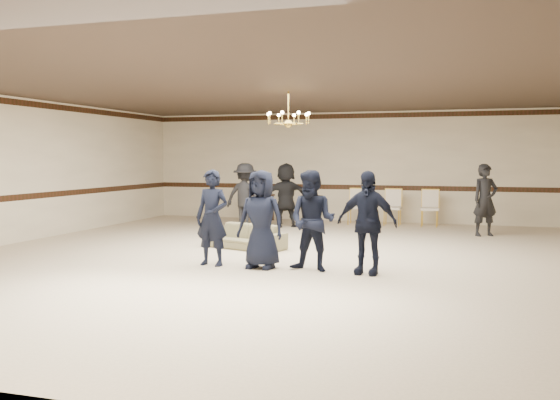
{
  "coord_description": "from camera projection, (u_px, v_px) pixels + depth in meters",
  "views": [
    {
      "loc": [
        3.57,
        -10.98,
        1.89
      ],
      "look_at": [
        0.29,
        -0.5,
        1.13
      ],
      "focal_mm": 39.77,
      "sensor_mm": 36.0,
      "label": 1
    }
  ],
  "objects": [
    {
      "name": "boy_a",
      "position": [
        212.0,
        218.0,
        10.76
      ],
      "size": [
        0.65,
        0.47,
        1.67
      ],
      "primitive_type": "imported",
      "rotation": [
        0.0,
        0.0,
        -0.11
      ],
      "color": "black",
      "rests_on": "floor"
    },
    {
      "name": "boy_d",
      "position": [
        367.0,
        223.0,
        9.96
      ],
      "size": [
        1.02,
        0.52,
        1.67
      ],
      "primitive_type": "imported",
      "rotation": [
        0.0,
        0.0,
        -0.12
      ],
      "color": "black",
      "rests_on": "floor"
    },
    {
      "name": "adult_mid",
      "position": [
        286.0,
        195.0,
        16.67
      ],
      "size": [
        1.62,
        1.29,
        1.73
      ],
      "primitive_type": "imported",
      "rotation": [
        0.0,
        0.0,
        3.71
      ],
      "color": "black",
      "rests_on": "floor"
    },
    {
      "name": "banquet_chair_right",
      "position": [
        430.0,
        208.0,
        16.76
      ],
      "size": [
        0.52,
        0.52,
        0.99
      ],
      "primitive_type": null,
      "rotation": [
        0.0,
        0.0,
        0.09
      ],
      "color": "beige",
      "rests_on": "floor"
    },
    {
      "name": "banquet_chair_mid",
      "position": [
        392.0,
        208.0,
        17.05
      ],
      "size": [
        0.5,
        0.5,
        0.99
      ],
      "primitive_type": null,
      "rotation": [
        0.0,
        0.0,
        -0.05
      ],
      "color": "beige",
      "rests_on": "floor"
    },
    {
      "name": "console_table",
      "position": [
        258.0,
        207.0,
        18.44
      ],
      "size": [
        0.97,
        0.49,
        0.79
      ],
      "primitive_type": "cube",
      "rotation": [
        0.0,
        0.0,
        -0.1
      ],
      "color": "#311B10",
      "rests_on": "floor"
    },
    {
      "name": "room",
      "position": [
        273.0,
        172.0,
        11.54
      ],
      "size": [
        12.01,
        14.01,
        3.21
      ],
      "color": "beige",
      "rests_on": "ground"
    },
    {
      "name": "chair_rail",
      "position": [
        346.0,
        187.0,
        18.23
      ],
      "size": [
        12.0,
        0.02,
        0.14
      ],
      "primitive_type": "cube",
      "color": "#33190F",
      "rests_on": "wall_back"
    },
    {
      "name": "chandelier",
      "position": [
        288.0,
        108.0,
        12.4
      ],
      "size": [
        0.94,
        0.94,
        0.89
      ],
      "primitive_type": null,
      "color": "gold",
      "rests_on": "ceiling"
    },
    {
      "name": "boy_b",
      "position": [
        261.0,
        219.0,
        10.49
      ],
      "size": [
        0.86,
        0.59,
        1.67
      ],
      "primitive_type": "imported",
      "rotation": [
        0.0,
        0.0,
        -0.08
      ],
      "color": "black",
      "rests_on": "floor"
    },
    {
      "name": "adult_left",
      "position": [
        245.0,
        196.0,
        16.27
      ],
      "size": [
        1.18,
        0.77,
        1.73
      ],
      "primitive_type": "imported",
      "rotation": [
        0.0,
        0.0,
        3.02
      ],
      "color": "black",
      "rests_on": "floor"
    },
    {
      "name": "crown_molding",
      "position": [
        347.0,
        116.0,
        18.08
      ],
      "size": [
        12.0,
        0.02,
        0.14
      ],
      "primitive_type": "cube",
      "color": "#33190F",
      "rests_on": "wall_back"
    },
    {
      "name": "adult_right",
      "position": [
        485.0,
        200.0,
        14.77
      ],
      "size": [
        0.75,
        0.68,
        1.73
      ],
      "primitive_type": "imported",
      "rotation": [
        0.0,
        0.0,
        0.54
      ],
      "color": "black",
      "rests_on": "floor"
    },
    {
      "name": "banquet_chair_left",
      "position": [
        356.0,
        207.0,
        17.35
      ],
      "size": [
        0.53,
        0.53,
        0.99
      ],
      "primitive_type": null,
      "rotation": [
        0.0,
        0.0,
        0.1
      ],
      "color": "beige",
      "rests_on": "floor"
    },
    {
      "name": "settee",
      "position": [
        245.0,
        236.0,
        12.79
      ],
      "size": [
        1.84,
        1.16,
        0.5
      ],
      "primitive_type": "imported",
      "rotation": [
        0.0,
        0.0,
        -0.31
      ],
      "color": "#656443",
      "rests_on": "floor"
    },
    {
      "name": "boy_c",
      "position": [
        313.0,
        221.0,
        10.22
      ],
      "size": [
        0.91,
        0.76,
        1.67
      ],
      "primitive_type": "imported",
      "rotation": [
        0.0,
        0.0,
        -0.17
      ],
      "color": "black",
      "rests_on": "floor"
    }
  ]
}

